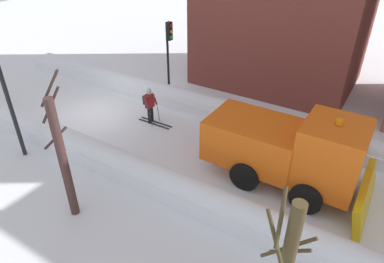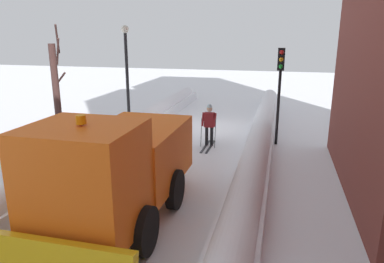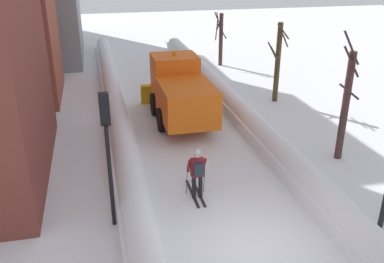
% 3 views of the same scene
% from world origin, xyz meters
% --- Properties ---
extents(ground_plane, '(80.00, 80.00, 0.00)m').
position_xyz_m(ground_plane, '(0.00, 10.00, 0.00)').
color(ground_plane, white).
extents(snowbank_left, '(1.10, 36.00, 1.02)m').
position_xyz_m(snowbank_left, '(-2.94, 10.00, 0.44)').
color(snowbank_left, white).
rests_on(snowbank_left, ground).
extents(snowbank_right, '(1.10, 36.00, 0.99)m').
position_xyz_m(snowbank_right, '(2.94, 10.00, 0.42)').
color(snowbank_right, white).
rests_on(snowbank_right, ground).
extents(plow_truck, '(3.20, 5.98, 3.12)m').
position_xyz_m(plow_truck, '(0.11, 9.93, 1.48)').
color(plow_truck, orange).
rests_on(plow_truck, ground).
extents(skier, '(0.62, 1.80, 1.81)m').
position_xyz_m(skier, '(-0.79, 2.94, 1.00)').
color(skier, black).
rests_on(skier, ground).
extents(traffic_light_pole, '(0.28, 0.42, 4.10)m').
position_xyz_m(traffic_light_pole, '(-3.59, 2.17, 2.89)').
color(traffic_light_pole, black).
rests_on(traffic_light_pole, ground).
extents(bare_tree_near, '(0.74, 0.65, 5.03)m').
position_xyz_m(bare_tree_near, '(5.37, 4.52, 2.24)').
color(bare_tree_near, '#422B27').
rests_on(bare_tree_near, ground).
extents(bare_tree_mid, '(1.06, 1.02, 4.26)m').
position_xyz_m(bare_tree_mid, '(5.74, 11.59, 2.20)').
color(bare_tree_mid, '#453720').
rests_on(bare_tree_mid, ground).
extents(bare_tree_far, '(0.86, 1.13, 3.77)m').
position_xyz_m(bare_tree_far, '(5.09, 19.90, 1.95)').
color(bare_tree_far, '#44302B').
rests_on(bare_tree_far, ground).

